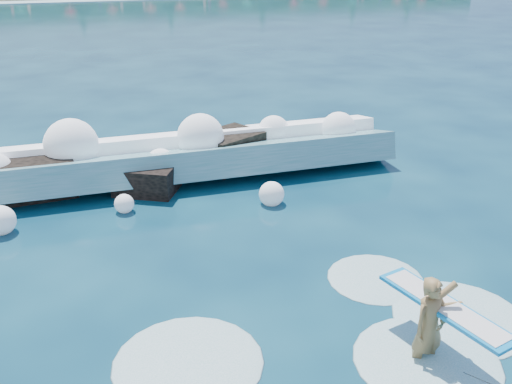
# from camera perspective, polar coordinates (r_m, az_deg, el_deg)

# --- Properties ---
(ground) EXTENTS (200.00, 200.00, 0.00)m
(ground) POSITION_cam_1_polar(r_m,az_deg,el_deg) (11.47, -4.25, -10.26)
(ground) COLOR #07263C
(ground) RESTS_ON ground
(wet_band) EXTENTS (140.00, 5.00, 0.08)m
(wet_band) POSITION_cam_1_polar(r_m,az_deg,el_deg) (76.60, -16.56, 17.92)
(wet_band) COLOR silver
(wet_band) RESTS_ON ground
(breaking_wave) EXTENTS (16.88, 2.68, 1.46)m
(breaking_wave) POSITION_cam_1_polar(r_m,az_deg,el_deg) (16.93, -14.35, 2.55)
(breaking_wave) COLOR teal
(breaking_wave) RESTS_ON ground
(rock_cluster) EXTENTS (7.99, 3.20, 1.27)m
(rock_cluster) POSITION_cam_1_polar(r_m,az_deg,el_deg) (16.83, -12.49, 2.22)
(rock_cluster) COLOR black
(rock_cluster) RESTS_ON ground
(surfer_with_board) EXTENTS (1.23, 2.98, 1.82)m
(surfer_with_board) POSITION_cam_1_polar(r_m,az_deg,el_deg) (10.01, 17.27, -12.37)
(surfer_with_board) COLOR olive
(surfer_with_board) RESTS_ON ground
(wave_spray) EXTENTS (15.33, 4.17, 1.97)m
(wave_spray) POSITION_cam_1_polar(r_m,az_deg,el_deg) (16.72, -13.79, 4.03)
(wave_spray) COLOR white
(wave_spray) RESTS_ON ground
(surf_foam) EXTENTS (8.68, 5.87, 0.13)m
(surf_foam) POSITION_cam_1_polar(r_m,az_deg,el_deg) (10.32, 12.05, -15.17)
(surf_foam) COLOR silver
(surf_foam) RESTS_ON ground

